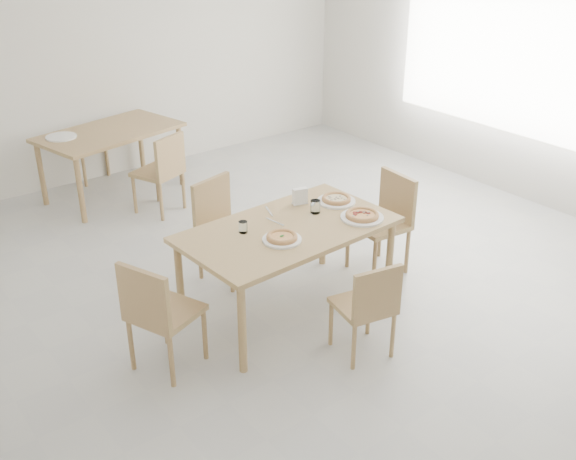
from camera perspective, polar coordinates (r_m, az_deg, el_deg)
room at (r=7.72m, az=18.97°, el=13.56°), size 7.28×7.00×7.00m
main_table at (r=5.19m, az=0.00°, el=-0.49°), size 1.69×1.02×0.75m
chair_south at (r=4.80m, az=6.84°, el=-6.22°), size 0.45×0.45×0.77m
chair_north at (r=5.83m, az=-5.61°, el=0.71°), size 0.53×0.53×0.88m
chair_west at (r=4.69m, az=-11.02°, el=-6.65°), size 0.55×0.55×0.86m
chair_east at (r=5.97m, az=8.34°, el=1.19°), size 0.47×0.47×0.88m
plate_margherita at (r=4.95m, az=-0.52°, el=-0.82°), size 0.29×0.29×0.02m
plate_mushroom at (r=5.60m, az=4.11°, el=2.45°), size 0.32×0.32×0.02m
plate_pepperoni at (r=5.33m, az=6.28°, el=1.06°), size 0.34×0.34×0.02m
pizza_margherita at (r=4.94m, az=-0.52°, el=-0.59°), size 0.28×0.28×0.03m
pizza_mushroom at (r=5.59m, az=4.12°, el=2.67°), size 0.25×0.25×0.03m
pizza_pepperoni at (r=5.32m, az=6.30°, el=1.29°), size 0.30×0.30×0.03m
tumbler_a at (r=5.07m, az=-3.82°, el=0.25°), size 0.07×0.07×0.09m
tumbler_b at (r=5.38m, az=2.33°, el=1.99°), size 0.08×0.08×0.11m
napkin_holder at (r=5.51m, az=1.03°, el=2.81°), size 0.14×0.10×0.15m
fork_a at (r=5.24m, az=-1.12°, el=0.69°), size 0.04×0.20×0.01m
fork_b at (r=5.42m, az=-1.61°, el=1.59°), size 0.08×0.19×0.01m
second_table at (r=7.68m, az=-14.83°, el=7.56°), size 1.64×1.16×0.75m
chair_back_s at (r=7.14m, az=-10.55°, el=5.17°), size 0.55×0.55×0.86m
chair_back_n at (r=8.36m, az=-17.70°, el=7.76°), size 0.61×0.61×0.93m
plate_empty at (r=7.56m, az=-18.66°, el=7.48°), size 0.32×0.32×0.02m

